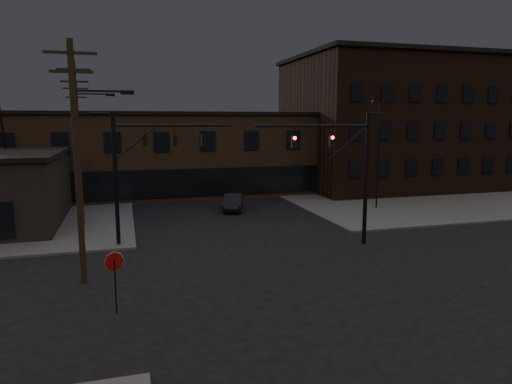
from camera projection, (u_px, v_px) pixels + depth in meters
ground at (290, 277)px, 22.03m from camera, size 140.00×140.00×0.00m
sidewalk_ne at (411, 190)px, 48.92m from camera, size 30.00×30.00×0.15m
building_row at (198, 154)px, 47.97m from camera, size 40.00×12.00×8.00m
building_right at (393, 125)px, 51.64m from camera, size 22.00×16.00×14.00m
traffic_signal_near at (349, 164)px, 27.00m from camera, size 7.12×0.24×8.00m
traffic_signal_far at (137, 163)px, 27.00m from camera, size 7.12×0.24×8.00m
stop_sign at (114, 268)px, 17.66m from camera, size 0.72×0.33×2.48m
utility_pole_near at (78, 157)px, 20.42m from camera, size 3.70×0.28×11.00m
utility_pole_mid at (79, 140)px, 31.50m from camera, size 3.70×0.28×11.50m
utility_pole_far at (79, 139)px, 42.65m from camera, size 2.20×0.28×11.00m
lot_light_a at (379, 144)px, 38.02m from camera, size 1.50×0.28×9.14m
lot_light_b at (406, 141)px, 44.40m from camera, size 1.50×0.28×9.14m
parked_car_lot_a at (378, 183)px, 48.03m from camera, size 4.82×2.25×1.59m
parked_car_lot_b at (352, 183)px, 50.03m from camera, size 4.20×2.05×1.18m
car_crossing at (233, 202)px, 38.37m from camera, size 2.61×4.48×1.40m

